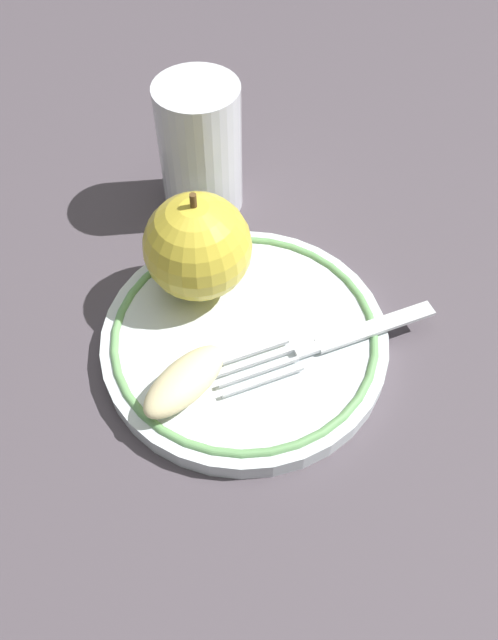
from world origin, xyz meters
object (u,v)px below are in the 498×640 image
at_px(fork, 334,341).
at_px(drinking_glass, 200,149).
at_px(apple_red_whole, 198,247).
at_px(plate, 249,344).
at_px(apple_slice_front, 185,381).

xyz_separation_m(fork, drinking_glass, (-0.14, -0.13, 0.04)).
bearing_deg(apple_red_whole, drinking_glass, -166.05).
distance_m(apple_red_whole, drinking_glass, 0.11).
bearing_deg(plate, apple_red_whole, -132.09).
bearing_deg(drinking_glass, fork, 43.45).
height_order(apple_red_whole, drinking_glass, drinking_glass).
xyz_separation_m(plate, drinking_glass, (-0.15, -0.07, 0.05)).
distance_m(plate, drinking_glass, 0.17).
bearing_deg(plate, fork, 98.24).
height_order(apple_slice_front, fork, apple_slice_front).
bearing_deg(apple_red_whole, fork, 72.61).
distance_m(fork, drinking_glass, 0.19).
distance_m(plate, fork, 0.06).
height_order(plate, fork, fork).
height_order(fork, drinking_glass, drinking_glass).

